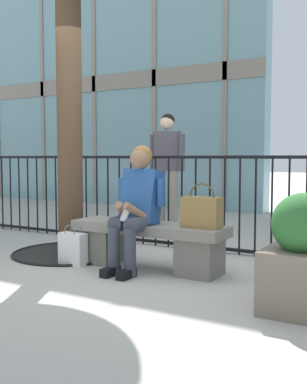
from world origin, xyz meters
name	(u,v)px	position (x,y,z in m)	size (l,w,h in m)	color
ground_plane	(148,268)	(0.00, 0.00, 0.00)	(60.00, 60.00, 0.00)	#B2ADA3
stone_bench	(148,241)	(0.00, 0.00, 0.27)	(1.60, 0.44, 0.45)	gray
seated_person_with_phone	(136,204)	(-0.05, -0.13, 0.65)	(0.52, 0.66, 1.21)	#383D4C
handbag_on_bench	(202,212)	(0.58, -0.01, 0.60)	(0.36, 0.18, 0.41)	olive
shopping_bag	(73,248)	(-0.73, -0.28, 0.17)	(0.29, 0.13, 0.42)	white
bystander_at_railing	(167,164)	(-0.87, 1.94, 1.00)	(0.55, 0.39, 1.71)	gray
plaza_railing	(195,202)	(0.00, 1.07, 0.57)	(7.29, 0.04, 1.12)	black
planter	(303,258)	(1.62, -0.58, 0.39)	(0.52, 0.52, 0.85)	#726656
building_facade_left	(47,21)	(-6.10, 5.12, 4.51)	(11.39, 0.43, 9.00)	#729EA8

